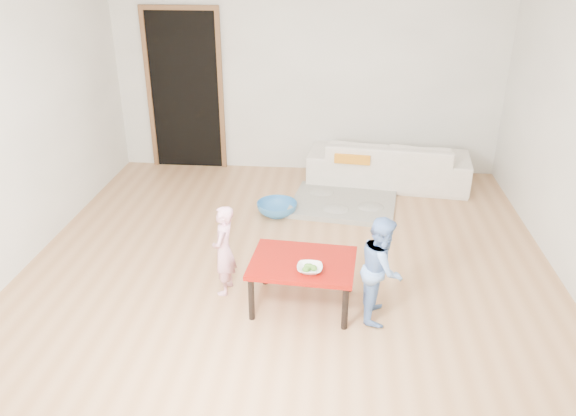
# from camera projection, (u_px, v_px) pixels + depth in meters

# --- Properties ---
(floor) EXTENTS (5.00, 5.00, 0.01)m
(floor) POSITION_uv_depth(u_px,v_px,m) (290.00, 260.00, 5.46)
(floor) COLOR #AD784A
(floor) RESTS_ON ground
(back_wall) EXTENTS (5.00, 0.02, 2.60)m
(back_wall) POSITION_uv_depth(u_px,v_px,m) (307.00, 73.00, 7.16)
(back_wall) COLOR white
(back_wall) RESTS_ON floor
(left_wall) EXTENTS (0.02, 5.00, 2.60)m
(left_wall) POSITION_uv_depth(u_px,v_px,m) (17.00, 124.00, 5.11)
(left_wall) COLOR white
(left_wall) RESTS_ON floor
(doorway) EXTENTS (1.02, 0.08, 2.11)m
(doorway) POSITION_uv_depth(u_px,v_px,m) (185.00, 92.00, 7.39)
(doorway) COLOR brown
(doorway) RESTS_ON back_wall
(sofa) EXTENTS (2.06, 1.00, 0.58)m
(sofa) POSITION_uv_depth(u_px,v_px,m) (388.00, 162.00, 7.09)
(sofa) COLOR beige
(sofa) RESTS_ON floor
(cushion) EXTENTS (0.47, 0.43, 0.11)m
(cushion) POSITION_uv_depth(u_px,v_px,m) (354.00, 155.00, 6.90)
(cushion) COLOR orange
(cushion) RESTS_ON sofa
(red_table) EXTENTS (0.90, 0.71, 0.43)m
(red_table) POSITION_uv_depth(u_px,v_px,m) (303.00, 283.00, 4.69)
(red_table) COLOR maroon
(red_table) RESTS_ON floor
(bowl) EXTENTS (0.20, 0.20, 0.05)m
(bowl) POSITION_uv_depth(u_px,v_px,m) (310.00, 269.00, 4.44)
(bowl) COLOR white
(bowl) RESTS_ON red_table
(broccoli) EXTENTS (0.12, 0.12, 0.06)m
(broccoli) POSITION_uv_depth(u_px,v_px,m) (310.00, 268.00, 4.44)
(broccoli) COLOR #2D5919
(broccoli) RESTS_ON red_table
(child_pink) EXTENTS (0.22, 0.31, 0.82)m
(child_pink) POSITION_uv_depth(u_px,v_px,m) (224.00, 250.00, 4.80)
(child_pink) COLOR pink
(child_pink) RESTS_ON floor
(child_blue) EXTENTS (0.37, 0.46, 0.89)m
(child_blue) POSITION_uv_depth(u_px,v_px,m) (382.00, 268.00, 4.46)
(child_blue) COLOR #6CA6FB
(child_blue) RESTS_ON floor
(basin) EXTENTS (0.46, 0.46, 0.14)m
(basin) POSITION_uv_depth(u_px,v_px,m) (277.00, 208.00, 6.35)
(basin) COLOR #2F73B4
(basin) RESTS_ON floor
(blanket) EXTENTS (1.31, 1.14, 0.06)m
(blanket) POSITION_uv_depth(u_px,v_px,m) (344.00, 203.00, 6.58)
(blanket) COLOR #A19D8E
(blanket) RESTS_ON floor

